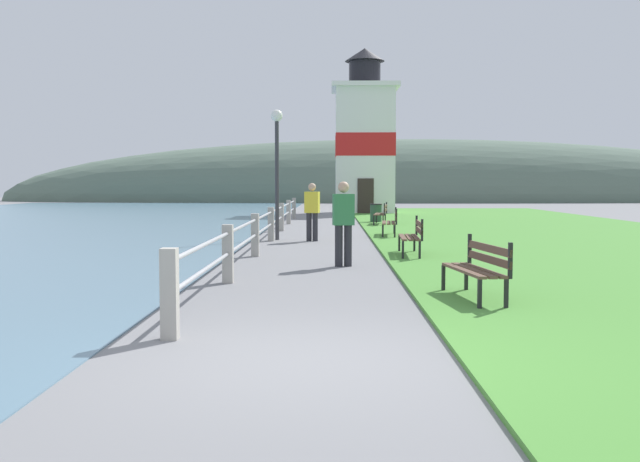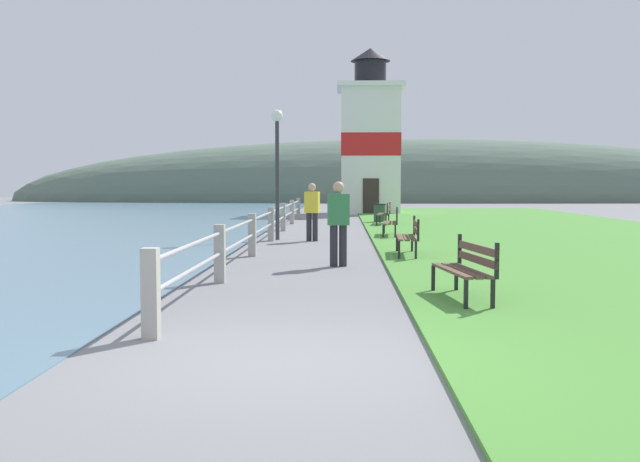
% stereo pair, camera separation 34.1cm
% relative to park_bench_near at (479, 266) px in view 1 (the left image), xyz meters
% --- Properties ---
extents(ground_plane, '(160.00, 160.00, 0.00)m').
position_rel_park_bench_near_xyz_m(ground_plane, '(-2.47, -3.54, -0.54)').
color(ground_plane, slate).
extents(grass_verge, '(12.00, 49.25, 0.06)m').
position_rel_park_bench_near_xyz_m(grass_verge, '(5.09, 12.88, -0.51)').
color(grass_verge, '#4C8E38').
rests_on(grass_verge, ground_plane).
extents(seawall_railing, '(0.18, 27.09, 1.02)m').
position_rel_park_bench_near_xyz_m(seawall_railing, '(-3.94, 10.92, 0.05)').
color(seawall_railing, '#A8A399').
rests_on(seawall_railing, ground_plane).
extents(park_bench_near, '(0.70, 1.74, 0.94)m').
position_rel_park_bench_near_xyz_m(park_bench_near, '(0.00, 0.00, 0.00)').
color(park_bench_near, brown).
rests_on(park_bench_near, ground_plane).
extents(park_bench_midway, '(0.56, 1.83, 0.94)m').
position_rel_park_bench_near_xyz_m(park_bench_midway, '(-0.23, 6.31, 0.00)').
color(park_bench_midway, brown).
rests_on(park_bench_midway, ground_plane).
extents(park_bench_far, '(0.61, 1.79, 0.94)m').
position_rel_park_bench_near_xyz_m(park_bench_far, '(-0.19, 12.52, 0.00)').
color(park_bench_far, brown).
rests_on(park_bench_far, ground_plane).
extents(park_bench_by_lighthouse, '(0.70, 1.91, 0.94)m').
position_rel_park_bench_near_xyz_m(park_bench_by_lighthouse, '(-0.04, 18.85, 0.00)').
color(park_bench_by_lighthouse, brown).
rests_on(park_bench_by_lighthouse, ground_plane).
extents(lighthouse, '(3.79, 3.79, 9.44)m').
position_rel_park_bench_near_xyz_m(lighthouse, '(-0.20, 30.98, 3.58)').
color(lighthouse, white).
rests_on(lighthouse, ground_plane).
extents(person_strolling, '(0.46, 0.30, 1.77)m').
position_rel_park_bench_near_xyz_m(person_strolling, '(-1.89, 4.44, 0.42)').
color(person_strolling, '#28282D').
rests_on(person_strolling, ground_plane).
extents(person_by_railing, '(0.47, 0.32, 1.73)m').
position_rel_park_bench_near_xyz_m(person_by_railing, '(-2.70, 10.93, 0.40)').
color(person_by_railing, '#28282D').
rests_on(person_by_railing, ground_plane).
extents(trash_bin, '(0.54, 0.54, 0.84)m').
position_rel_park_bench_near_xyz_m(trash_bin, '(-0.17, 20.68, -0.11)').
color(trash_bin, '#2D5138').
rests_on(trash_bin, ground_plane).
extents(lamp_post, '(0.36, 0.36, 3.96)m').
position_rel_park_bench_near_xyz_m(lamp_post, '(-3.79, 11.42, 2.20)').
color(lamp_post, '#333338').
rests_on(lamp_post, ground_plane).
extents(distant_hillside, '(80.00, 16.00, 12.00)m').
position_rel_park_bench_near_xyz_m(distant_hillside, '(5.53, 59.30, -0.54)').
color(distant_hillside, '#566B5B').
rests_on(distant_hillside, ground_plane).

